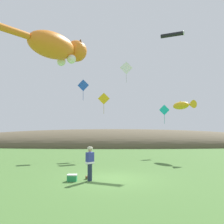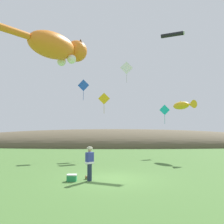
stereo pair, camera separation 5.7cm
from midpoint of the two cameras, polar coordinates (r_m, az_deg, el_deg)
ground_plane at (r=13.91m, az=-0.05°, el=-15.09°), size 120.00×120.00×0.00m
distant_hill_ridge at (r=40.86m, az=0.37°, el=-7.57°), size 60.39×15.35×5.21m
festival_attendant at (r=13.36m, az=-5.02°, el=-11.40°), size 0.48×0.49×1.77m
kite_spool at (r=13.92m, az=-5.74°, el=-14.63°), size 0.12×0.21×0.21m
picnic_cooler at (r=13.48m, az=-9.05°, el=-14.63°), size 0.50×0.34×0.36m
kite_giant_cat at (r=23.46m, az=-12.20°, el=14.23°), size 5.94×7.42×2.68m
kite_fish_windsock at (r=23.89m, az=16.04°, el=1.51°), size 1.84×2.77×0.83m
kite_tube_streamer at (r=24.00m, az=13.81°, el=16.81°), size 2.04×1.21×0.44m
kite_diamond_blue at (r=24.96m, az=-6.48°, el=6.04°), size 1.16×0.21×2.07m
kite_diamond_gold at (r=24.49m, az=-1.76°, el=3.03°), size 1.16×0.08×2.06m
kite_diamond_teal at (r=26.10m, az=12.00°, el=0.43°), size 1.08×0.06×1.98m
kite_diamond_white at (r=27.11m, az=3.42°, el=10.01°), size 1.38×0.18×2.29m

